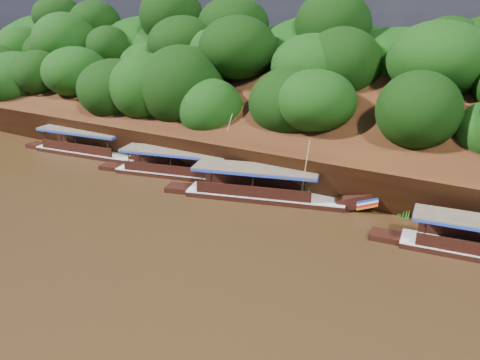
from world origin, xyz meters
name	(u,v)px	position (x,y,z in m)	size (l,w,h in m)	color
ground	(244,245)	(0.00, 0.00, 0.00)	(160.00, 160.00, 0.00)	black
riverbank	(357,139)	(-0.01, 22.73, 1.89)	(120.00, 30.06, 19.40)	black
boat_1	(275,193)	(-1.80, 7.83, 0.59)	(15.05, 6.27, 5.88)	black
boat_2	(191,172)	(-10.68, 8.68, 0.54)	(15.26, 5.50, 6.48)	black
boat_3	(96,150)	(-23.18, 8.83, 0.60)	(15.03, 4.08, 3.16)	black
reeds	(261,179)	(-4.00, 9.56, 0.86)	(49.99, 2.44, 1.96)	#276D1B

